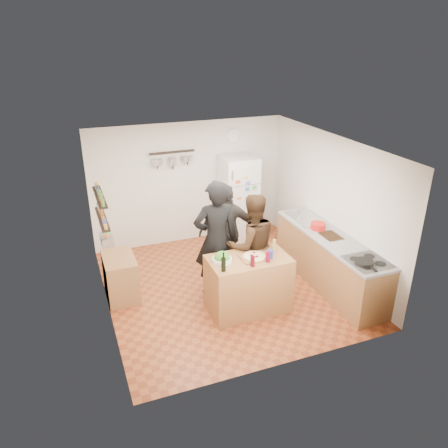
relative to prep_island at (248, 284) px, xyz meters
name	(u,v)px	position (x,y,z in m)	size (l,w,h in m)	color
room_shell	(218,212)	(-0.08, 1.13, 0.79)	(4.20, 4.20, 4.20)	brown
prep_island	(248,284)	(0.00, 0.00, 0.00)	(1.25, 0.72, 0.91)	#9D6F39
pizza_board	(254,257)	(0.08, -0.02, 0.47)	(0.42, 0.34, 0.02)	brown
pizza	(254,256)	(0.08, -0.02, 0.48)	(0.34, 0.34, 0.02)	tan
salad_bowl	(222,260)	(-0.42, 0.05, 0.48)	(0.30, 0.30, 0.06)	white
wine_bottle	(224,264)	(-0.50, -0.22, 0.56)	(0.07, 0.07, 0.21)	black
wine_glass_near	(253,261)	(-0.05, -0.24, 0.54)	(0.07, 0.07, 0.16)	#4F0613
wine_glass_far	(268,257)	(0.22, -0.20, 0.54)	(0.07, 0.07, 0.17)	maroon
pepper_mill	(274,247)	(0.45, 0.05, 0.54)	(0.06, 0.06, 0.18)	#A08043
salt_canister	(270,254)	(0.30, -0.12, 0.52)	(0.08, 0.08, 0.14)	navy
person_left	(216,240)	(-0.31, 0.61, 0.55)	(0.73, 0.48, 2.01)	black
person_center	(252,246)	(0.24, 0.42, 0.43)	(0.86, 0.67, 1.78)	black
person_back	(227,232)	(0.09, 1.13, 0.41)	(1.01, 0.42, 1.72)	#2B2826
counter_run	(329,261)	(1.62, 0.19, -0.01)	(0.63, 2.63, 0.90)	#9E7042
stove_top	(368,262)	(1.62, -0.76, 0.46)	(0.60, 0.62, 0.02)	white
skillet	(364,262)	(1.52, -0.79, 0.49)	(0.28, 0.28, 0.05)	black
sink	(306,218)	(1.62, 1.04, 0.46)	(0.50, 0.80, 0.03)	silver
cutting_board	(331,236)	(1.62, 0.22, 0.46)	(0.30, 0.40, 0.02)	olive
red_bowl	(318,226)	(1.57, 0.55, 0.52)	(0.26, 0.26, 0.11)	red
fridge	(238,199)	(0.87, 2.49, 0.45)	(0.70, 0.68, 1.80)	white
wall_clock	(233,136)	(0.87, 2.82, 1.69)	(0.30, 0.30, 0.03)	silver
spice_shelf_lower	(102,219)	(-2.01, 0.94, 1.04)	(0.12, 1.00, 0.03)	black
spice_shelf_upper	(100,197)	(-2.01, 0.94, 1.40)	(0.12, 1.00, 0.03)	black
produce_basket	(107,239)	(-1.98, 0.94, 0.69)	(0.18, 0.35, 0.14)	silver
side_table	(121,277)	(-1.82, 1.10, -0.09)	(0.50, 0.80, 0.73)	#9B6E41
pot_rack	(172,152)	(-0.43, 2.74, 1.49)	(0.90, 0.04, 0.04)	black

